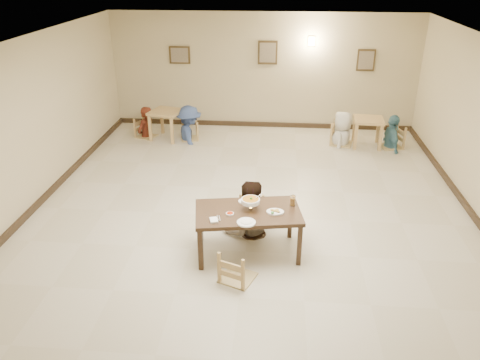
# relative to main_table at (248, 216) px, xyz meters

# --- Properties ---
(floor) EXTENTS (10.00, 10.00, 0.00)m
(floor) POSITION_rel_main_table_xyz_m (-0.04, 1.12, -0.66)
(floor) COLOR beige
(floor) RESTS_ON ground
(ceiling) EXTENTS (10.00, 10.00, 0.00)m
(ceiling) POSITION_rel_main_table_xyz_m (-0.04, 1.12, 2.34)
(ceiling) COLOR white
(ceiling) RESTS_ON wall_back
(wall_back) EXTENTS (10.00, 0.00, 10.00)m
(wall_back) POSITION_rel_main_table_xyz_m (-0.04, 6.12, 0.84)
(wall_back) COLOR beige
(wall_back) RESTS_ON floor
(wall_left) EXTENTS (0.00, 10.00, 10.00)m
(wall_left) POSITION_rel_main_table_xyz_m (-4.04, 1.12, 0.84)
(wall_left) COLOR beige
(wall_left) RESTS_ON floor
(baseboard_back) EXTENTS (8.00, 0.06, 0.12)m
(baseboard_back) POSITION_rel_main_table_xyz_m (-0.04, 6.09, -0.60)
(baseboard_back) COLOR #322418
(baseboard_back) RESTS_ON floor
(baseboard_left) EXTENTS (0.06, 10.00, 0.12)m
(baseboard_left) POSITION_rel_main_table_xyz_m (-4.01, 1.12, -0.60)
(baseboard_left) COLOR #322418
(baseboard_left) RESTS_ON floor
(baseboard_right) EXTENTS (0.06, 10.00, 0.12)m
(baseboard_right) POSITION_rel_main_table_xyz_m (3.93, 1.12, -0.60)
(baseboard_right) COLOR #322418
(baseboard_right) RESTS_ON floor
(picture_a) EXTENTS (0.55, 0.04, 0.45)m
(picture_a) POSITION_rel_main_table_xyz_m (-2.24, 6.07, 1.24)
(picture_a) COLOR #3D2E18
(picture_a) RESTS_ON wall_back
(picture_b) EXTENTS (0.50, 0.04, 0.60)m
(picture_b) POSITION_rel_main_table_xyz_m (0.06, 6.07, 1.34)
(picture_b) COLOR #3D2E18
(picture_b) RESTS_ON wall_back
(picture_c) EXTENTS (0.45, 0.04, 0.55)m
(picture_c) POSITION_rel_main_table_xyz_m (2.56, 6.07, 1.19)
(picture_c) COLOR #3D2E18
(picture_c) RESTS_ON wall_back
(wall_sconce) EXTENTS (0.16, 0.05, 0.22)m
(wall_sconce) POSITION_rel_main_table_xyz_m (1.16, 6.08, 1.64)
(wall_sconce) COLOR #FFD88C
(wall_sconce) RESTS_ON wall_back
(main_table) EXTENTS (1.72, 1.15, 0.74)m
(main_table) POSITION_rel_main_table_xyz_m (0.00, 0.00, 0.00)
(main_table) COLOR #3D2818
(main_table) RESTS_ON floor
(chair_far) EXTENTS (0.47, 0.47, 1.00)m
(chair_far) POSITION_rel_main_table_xyz_m (-0.00, 0.72, -0.16)
(chair_far) COLOR tan
(chair_far) RESTS_ON floor
(chair_near) EXTENTS (0.45, 0.45, 0.96)m
(chair_near) POSITION_rel_main_table_xyz_m (-0.10, -0.68, -0.18)
(chair_near) COLOR tan
(chair_near) RESTS_ON floor
(main_diner) EXTENTS (1.06, 0.93, 1.84)m
(main_diner) POSITION_rel_main_table_xyz_m (-0.04, 0.64, 0.26)
(main_diner) COLOR gray
(main_diner) RESTS_ON floor
(curry_warmer) EXTENTS (0.32, 0.28, 0.26)m
(curry_warmer) POSITION_rel_main_table_xyz_m (0.03, 0.04, 0.23)
(curry_warmer) COLOR silver
(curry_warmer) RESTS_ON main_table
(rice_plate_far) EXTENTS (0.27, 0.27, 0.06)m
(rice_plate_far) POSITION_rel_main_table_xyz_m (-0.04, 0.28, 0.09)
(rice_plate_far) COLOR white
(rice_plate_far) RESTS_ON main_table
(rice_plate_near) EXTENTS (0.27, 0.27, 0.06)m
(rice_plate_near) POSITION_rel_main_table_xyz_m (0.00, -0.36, 0.09)
(rice_plate_near) COLOR white
(rice_plate_near) RESTS_ON main_table
(fried_plate) EXTENTS (0.26, 0.26, 0.06)m
(fried_plate) POSITION_rel_main_table_xyz_m (0.41, -0.02, 0.10)
(fried_plate) COLOR white
(fried_plate) RESTS_ON main_table
(chili_dish) EXTENTS (0.12, 0.12, 0.03)m
(chili_dish) POSITION_rel_main_table_xyz_m (-0.26, -0.13, 0.09)
(chili_dish) COLOR white
(chili_dish) RESTS_ON main_table
(napkin_cutlery) EXTENTS (0.17, 0.24, 0.03)m
(napkin_cutlery) POSITION_rel_main_table_xyz_m (-0.47, -0.34, 0.09)
(napkin_cutlery) COLOR white
(napkin_cutlery) RESTS_ON main_table
(drink_glass) EXTENTS (0.08, 0.08, 0.16)m
(drink_glass) POSITION_rel_main_table_xyz_m (0.67, 0.24, 0.16)
(drink_glass) COLOR white
(drink_glass) RESTS_ON main_table
(bg_table_left) EXTENTS (0.90, 0.90, 0.73)m
(bg_table_left) POSITION_rel_main_table_xyz_m (-2.42, 4.93, -0.07)
(bg_table_left) COLOR tan
(bg_table_left) RESTS_ON floor
(bg_table_right) EXTENTS (0.75, 0.75, 0.70)m
(bg_table_right) POSITION_rel_main_table_xyz_m (2.57, 4.85, -0.10)
(bg_table_right) COLOR tan
(bg_table_right) RESTS_ON floor
(bg_chair_ll) EXTENTS (0.45, 0.45, 0.95)m
(bg_chair_ll) POSITION_rel_main_table_xyz_m (-3.00, 5.00, -0.19)
(bg_chair_ll) COLOR tan
(bg_chair_ll) RESTS_ON floor
(bg_chair_lr) EXTENTS (0.43, 0.43, 0.92)m
(bg_chair_lr) POSITION_rel_main_table_xyz_m (-1.85, 4.94, -0.21)
(bg_chair_lr) COLOR tan
(bg_chair_lr) RESTS_ON floor
(bg_chair_rl) EXTENTS (0.51, 0.51, 1.08)m
(bg_chair_rl) POSITION_rel_main_table_xyz_m (1.98, 4.92, -0.13)
(bg_chair_rl) COLOR tan
(bg_chair_rl) RESTS_ON floor
(bg_chair_rr) EXTENTS (0.49, 0.49, 1.04)m
(bg_chair_rr) POSITION_rel_main_table_xyz_m (3.17, 4.81, -0.15)
(bg_chair_rr) COLOR tan
(bg_chair_rr) RESTS_ON floor
(bg_diner_a) EXTENTS (0.58, 0.69, 1.61)m
(bg_diner_a) POSITION_rel_main_table_xyz_m (-3.00, 5.00, 0.14)
(bg_diner_a) COLOR #501E12
(bg_diner_a) RESTS_ON floor
(bg_diner_b) EXTENTS (1.06, 1.29, 1.74)m
(bg_diner_b) POSITION_rel_main_table_xyz_m (-1.85, 4.94, 0.21)
(bg_diner_b) COLOR #3D548A
(bg_diner_b) RESTS_ON floor
(bg_diner_c) EXTENTS (0.73, 0.93, 1.66)m
(bg_diner_c) POSITION_rel_main_table_xyz_m (1.98, 4.92, 0.17)
(bg_diner_c) COLOR silver
(bg_diner_c) RESTS_ON floor
(bg_diner_d) EXTENTS (0.49, 0.99, 1.63)m
(bg_diner_d) POSITION_rel_main_table_xyz_m (3.17, 4.81, 0.15)
(bg_diner_d) COLOR teal
(bg_diner_d) RESTS_ON floor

